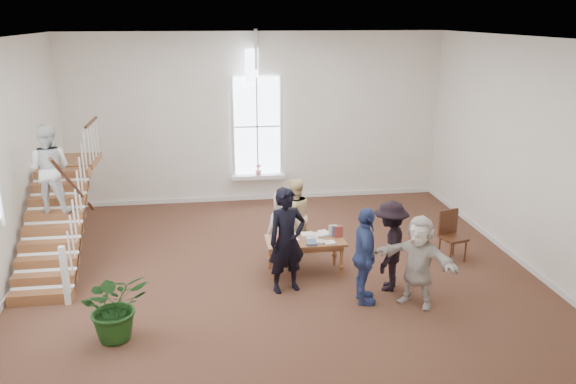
{
  "coord_description": "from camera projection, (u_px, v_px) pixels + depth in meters",
  "views": [
    {
      "loc": [
        -1.25,
        -10.28,
        4.89
      ],
      "look_at": [
        0.26,
        0.4,
        1.48
      ],
      "focal_mm": 35.0,
      "sensor_mm": 36.0,
      "label": 1
    }
  ],
  "objects": [
    {
      "name": "woman_cluster_c",
      "position": [
        418.0,
        261.0,
        9.7
      ],
      "size": [
        1.46,
        1.39,
        1.65
      ],
      "primitive_type": "imported",
      "rotation": [
        0.0,
        0.0,
        5.54
      ],
      "color": "silver",
      "rests_on": "ground"
    },
    {
      "name": "police_officer",
      "position": [
        287.0,
        240.0,
        10.16
      ],
      "size": [
        0.83,
        0.66,
        1.98
      ],
      "primitive_type": "imported",
      "rotation": [
        0.0,
        0.0,
        0.29
      ],
      "color": "black",
      "rests_on": "ground"
    },
    {
      "name": "staircase",
      "position": [
        53.0,
        190.0,
        10.99
      ],
      "size": [
        1.1,
        4.1,
        2.92
      ],
      "color": "brown",
      "rests_on": "ground"
    },
    {
      "name": "side_chair",
      "position": [
        451.0,
        232.0,
        11.62
      ],
      "size": [
        0.56,
        0.56,
        1.05
      ],
      "rotation": [
        0.0,
        0.0,
        0.26
      ],
      "color": "#35180E",
      "rests_on": "ground"
    },
    {
      "name": "person_yellow",
      "position": [
        294.0,
        216.0,
        11.92
      ],
      "size": [
        0.92,
        0.79,
        1.63
      ],
      "primitive_type": "imported",
      "rotation": [
        0.0,
        0.0,
        3.39
      ],
      "color": "#F9D99B",
      "rests_on": "ground"
    },
    {
      "name": "woman_cluster_a",
      "position": [
        365.0,
        256.0,
        9.75
      ],
      "size": [
        0.55,
        1.08,
        1.77
      ],
      "primitive_type": "imported",
      "rotation": [
        0.0,
        0.0,
        1.45
      ],
      "color": "navy",
      "rests_on": "ground"
    },
    {
      "name": "ground",
      "position": [
        278.0,
        268.0,
        11.35
      ],
      "size": [
        10.0,
        10.0,
        0.0
      ],
      "primitive_type": "plane",
      "color": "#4F2C1F",
      "rests_on": "ground"
    },
    {
      "name": "floor_plant",
      "position": [
        115.0,
        305.0,
        8.73
      ],
      "size": [
        1.28,
        1.19,
        1.14
      ],
      "primitive_type": "imported",
      "rotation": [
        0.0,
        0.0,
        0.35
      ],
      "color": "#173C13",
      "rests_on": "ground"
    },
    {
      "name": "woman_cluster_b",
      "position": [
        390.0,
        246.0,
        10.27
      ],
      "size": [
        1.06,
        1.27,
        1.7
      ],
      "primitive_type": "imported",
      "rotation": [
        0.0,
        0.0,
        4.24
      ],
      "color": "black",
      "rests_on": "ground"
    },
    {
      "name": "elderly_woman",
      "position": [
        283.0,
        227.0,
        11.42
      ],
      "size": [
        0.88,
        0.73,
        1.54
      ],
      "primitive_type": "imported",
      "rotation": [
        0.0,
        0.0,
        3.51
      ],
      "color": "silver",
      "rests_on": "ground"
    },
    {
      "name": "library_table",
      "position": [
        305.0,
        243.0,
        10.95
      ],
      "size": [
        1.53,
        0.77,
        0.78
      ],
      "rotation": [
        0.0,
        0.0,
        0.01
      ],
      "color": "brown",
      "rests_on": "ground"
    },
    {
      "name": "room_shell",
      "position": [
        258.0,
        186.0,
        15.38
      ],
      "size": [
        10.49,
        10.0,
        10.0
      ],
      "color": "silver",
      "rests_on": "ground"
    }
  ]
}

